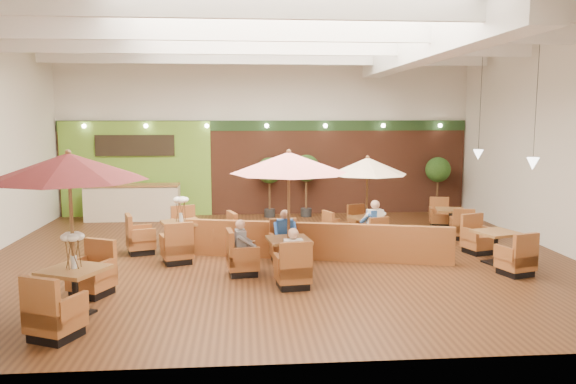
{
  "coord_description": "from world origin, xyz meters",
  "views": [
    {
      "loc": [
        -0.82,
        -13.3,
        3.39
      ],
      "look_at": [
        0.3,
        0.5,
        1.5
      ],
      "focal_mm": 35.0,
      "sensor_mm": 36.0,
      "label": 1
    }
  ],
  "objects": [
    {
      "name": "table_2",
      "position": [
        2.46,
        1.44,
        1.69
      ],
      "size": [
        2.28,
        2.41,
        2.33
      ],
      "rotation": [
        0.0,
        0.0,
        0.36
      ],
      "color": "brown",
      "rests_on": "ground"
    },
    {
      "name": "table_3",
      "position": [
        -2.35,
        0.51,
        0.43
      ],
      "size": [
        2.81,
        2.81,
        1.57
      ],
      "rotation": [
        0.0,
        0.0,
        0.32
      ],
      "color": "brown",
      "rests_on": "ground"
    },
    {
      "name": "diner_3",
      "position": [
        2.51,
        0.59,
        0.76
      ],
      "size": [
        0.44,
        0.41,
        0.79
      ],
      "rotation": [
        0.0,
        0.0,
        0.39
      ],
      "color": "#2654A6",
      "rests_on": "ground"
    },
    {
      "name": "diner_1",
      "position": [
        0.15,
        -0.59,
        0.75
      ],
      "size": [
        0.38,
        0.31,
        0.77
      ],
      "rotation": [
        0.0,
        0.0,
        3.19
      ],
      "color": "#2654A6",
      "rests_on": "ground"
    },
    {
      "name": "table_1",
      "position": [
        0.08,
        -1.58,
        1.93
      ],
      "size": [
        2.59,
        2.69,
        2.69
      ],
      "rotation": [
        0.0,
        0.0,
        0.13
      ],
      "color": "brown",
      "rests_on": "ground"
    },
    {
      "name": "service_counter",
      "position": [
        -4.4,
        5.1,
        0.58
      ],
      "size": [
        3.0,
        0.75,
        1.18
      ],
      "color": "beige",
      "rests_on": "ground"
    },
    {
      "name": "table_0",
      "position": [
        -3.69,
        -3.79,
        2.14
      ],
      "size": [
        2.63,
        2.98,
        2.84
      ],
      "rotation": [
        0.0,
        0.0,
        -0.43
      ],
      "color": "brown",
      "rests_on": "ground"
    },
    {
      "name": "room",
      "position": [
        0.25,
        1.22,
        3.63
      ],
      "size": [
        14.04,
        14.0,
        5.52
      ],
      "color": "#381E0F",
      "rests_on": "ground"
    },
    {
      "name": "diner_0",
      "position": [
        0.15,
        -2.56,
        0.74
      ],
      "size": [
        0.38,
        0.31,
        0.75
      ],
      "rotation": [
        0.0,
        0.0,
        0.07
      ],
      "color": "silver",
      "rests_on": "ground"
    },
    {
      "name": "topiary_0",
      "position": [
        0.07,
        5.3,
        1.5
      ],
      "size": [
        0.87,
        0.87,
        2.01
      ],
      "color": "black",
      "rests_on": "ground"
    },
    {
      "name": "topiary_1",
      "position": [
        1.3,
        5.3,
        1.56
      ],
      "size": [
        0.9,
        0.9,
        2.09
      ],
      "color": "black",
      "rests_on": "ground"
    },
    {
      "name": "booth_divider",
      "position": [
        0.88,
        -0.42,
        0.44
      ],
      "size": [
        6.23,
        1.71,
        0.88
      ],
      "primitive_type": "cube",
      "rotation": [
        0.0,
        0.0,
        -0.24
      ],
      "color": "brown",
      "rests_on": "ground"
    },
    {
      "name": "table_4",
      "position": [
        4.97,
        -1.11,
        0.37
      ],
      "size": [
        1.07,
        2.7,
        0.96
      ],
      "rotation": [
        0.0,
        0.0,
        0.3
      ],
      "color": "brown",
      "rests_on": "ground"
    },
    {
      "name": "diner_4",
      "position": [
        2.51,
        0.59,
        0.76
      ],
      "size": [
        0.43,
        0.38,
        0.8
      ],
      "rotation": [
        0.0,
        0.0,
        0.23
      ],
      "color": "silver",
      "rests_on": "ground"
    },
    {
      "name": "table_5",
      "position": [
        5.2,
        2.35,
        0.34
      ],
      "size": [
        0.95,
        2.46,
        0.88
      ],
      "rotation": [
        0.0,
        0.0,
        -0.23
      ],
      "color": "brown",
      "rests_on": "ground"
    },
    {
      "name": "topiary_2",
      "position": [
        5.84,
        5.3,
        1.48
      ],
      "size": [
        0.85,
        0.85,
        1.99
      ],
      "color": "black",
      "rests_on": "ground"
    },
    {
      "name": "diner_2",
      "position": [
        -0.84,
        -1.57,
        0.74
      ],
      "size": [
        0.33,
        0.39,
        0.74
      ],
      "rotation": [
        0.0,
        0.0,
        4.85
      ],
      "color": "slate",
      "rests_on": "ground"
    }
  ]
}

